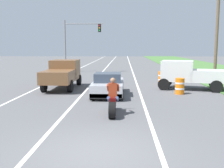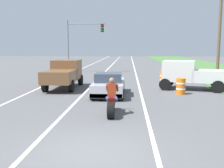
{
  "view_description": "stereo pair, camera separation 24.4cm",
  "coord_description": "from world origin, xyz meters",
  "px_view_note": "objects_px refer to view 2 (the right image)",
  "views": [
    {
      "loc": [
        0.78,
        -7.06,
        2.9
      ],
      "look_at": [
        0.15,
        6.66,
        1.0
      ],
      "focal_mm": 42.61,
      "sensor_mm": 36.0,
      "label": 1
    },
    {
      "loc": [
        1.02,
        -7.05,
        2.9
      ],
      "look_at": [
        0.15,
        6.66,
        1.0
      ],
      "focal_mm": 42.61,
      "sensor_mm": 36.0,
      "label": 2
    }
  ],
  "objects_px": {
    "pickup_truck_left_lane_brown": "(64,73)",
    "construction_barrel_nearest": "(181,86)",
    "construction_barrel_mid": "(164,78)",
    "traffic_light_mast_near": "(80,38)",
    "pickup_truck_right_shoulder_white": "(193,74)",
    "motorcycle_with_rider": "(112,101)",
    "sports_car_silver": "(109,85)"
  },
  "relations": [
    {
      "from": "pickup_truck_left_lane_brown",
      "to": "construction_barrel_nearest",
      "type": "height_order",
      "value": "pickup_truck_left_lane_brown"
    },
    {
      "from": "pickup_truck_right_shoulder_white",
      "to": "traffic_light_mast_near",
      "type": "relative_size",
      "value": 0.86
    },
    {
      "from": "sports_car_silver",
      "to": "pickup_truck_left_lane_brown",
      "type": "distance_m",
      "value": 4.25
    },
    {
      "from": "construction_barrel_nearest",
      "to": "motorcycle_with_rider",
      "type": "bearing_deg",
      "value": -126.37
    },
    {
      "from": "sports_car_silver",
      "to": "construction_barrel_nearest",
      "type": "height_order",
      "value": "sports_car_silver"
    },
    {
      "from": "sports_car_silver",
      "to": "construction_barrel_mid",
      "type": "bearing_deg",
      "value": 52.11
    },
    {
      "from": "pickup_truck_left_lane_brown",
      "to": "construction_barrel_nearest",
      "type": "xyz_separation_m",
      "value": [
        7.84,
        -1.97,
        -0.6
      ]
    },
    {
      "from": "pickup_truck_left_lane_brown",
      "to": "construction_barrel_mid",
      "type": "distance_m",
      "value": 7.82
    },
    {
      "from": "motorcycle_with_rider",
      "to": "construction_barrel_mid",
      "type": "bearing_deg",
      "value": 70.7
    },
    {
      "from": "pickup_truck_right_shoulder_white",
      "to": "traffic_light_mast_near",
      "type": "bearing_deg",
      "value": 128.9
    },
    {
      "from": "motorcycle_with_rider",
      "to": "pickup_truck_right_shoulder_white",
      "type": "relative_size",
      "value": 0.43
    },
    {
      "from": "pickup_truck_right_shoulder_white",
      "to": "traffic_light_mast_near",
      "type": "height_order",
      "value": "traffic_light_mast_near"
    },
    {
      "from": "motorcycle_with_rider",
      "to": "traffic_light_mast_near",
      "type": "xyz_separation_m",
      "value": [
        -5.03,
        19.84,
        3.4
      ]
    },
    {
      "from": "pickup_truck_right_shoulder_white",
      "to": "construction_barrel_mid",
      "type": "xyz_separation_m",
      "value": [
        -1.62,
        2.63,
        -0.6
      ]
    },
    {
      "from": "motorcycle_with_rider",
      "to": "pickup_truck_right_shoulder_white",
      "type": "height_order",
      "value": "pickup_truck_right_shoulder_white"
    },
    {
      "from": "sports_car_silver",
      "to": "construction_barrel_mid",
      "type": "relative_size",
      "value": 4.3
    },
    {
      "from": "motorcycle_with_rider",
      "to": "construction_barrel_mid",
      "type": "distance_m",
      "value": 10.51
    },
    {
      "from": "sports_car_silver",
      "to": "pickup_truck_right_shoulder_white",
      "type": "height_order",
      "value": "pickup_truck_right_shoulder_white"
    },
    {
      "from": "construction_barrel_mid",
      "to": "traffic_light_mast_near",
      "type": "bearing_deg",
      "value": 130.6
    },
    {
      "from": "sports_car_silver",
      "to": "traffic_light_mast_near",
      "type": "bearing_deg",
      "value": 106.81
    },
    {
      "from": "pickup_truck_right_shoulder_white",
      "to": "construction_barrel_nearest",
      "type": "distance_m",
      "value": 2.31
    },
    {
      "from": "motorcycle_with_rider",
      "to": "traffic_light_mast_near",
      "type": "distance_m",
      "value": 20.75
    },
    {
      "from": "sports_car_silver",
      "to": "construction_barrel_mid",
      "type": "height_order",
      "value": "sports_car_silver"
    },
    {
      "from": "motorcycle_with_rider",
      "to": "pickup_truck_right_shoulder_white",
      "type": "distance_m",
      "value": 8.91
    },
    {
      "from": "pickup_truck_left_lane_brown",
      "to": "traffic_light_mast_near",
      "type": "bearing_deg",
      "value": 95.25
    },
    {
      "from": "construction_barrel_nearest",
      "to": "construction_barrel_mid",
      "type": "bearing_deg",
      "value": 96.03
    },
    {
      "from": "pickup_truck_left_lane_brown",
      "to": "pickup_truck_right_shoulder_white",
      "type": "distance_m",
      "value": 8.98
    },
    {
      "from": "motorcycle_with_rider",
      "to": "sports_car_silver",
      "type": "relative_size",
      "value": 0.51
    },
    {
      "from": "pickup_truck_right_shoulder_white",
      "to": "construction_barrel_nearest",
      "type": "bearing_deg",
      "value": -120.75
    },
    {
      "from": "pickup_truck_left_lane_brown",
      "to": "traffic_light_mast_near",
      "type": "height_order",
      "value": "traffic_light_mast_near"
    },
    {
      "from": "motorcycle_with_rider",
      "to": "traffic_light_mast_near",
      "type": "height_order",
      "value": "traffic_light_mast_near"
    },
    {
      "from": "sports_car_silver",
      "to": "pickup_truck_left_lane_brown",
      "type": "height_order",
      "value": "pickup_truck_left_lane_brown"
    }
  ]
}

